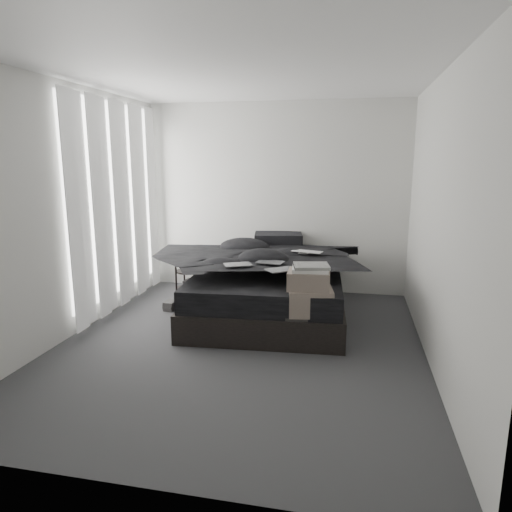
% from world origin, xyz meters
% --- Properties ---
extents(floor, '(3.60, 4.20, 0.01)m').
position_xyz_m(floor, '(0.00, 0.00, 0.00)').
color(floor, '#353538').
rests_on(floor, ground).
extents(ceiling, '(3.60, 4.20, 0.01)m').
position_xyz_m(ceiling, '(0.00, 0.00, 2.60)').
color(ceiling, white).
rests_on(ceiling, ground).
extents(wall_back, '(3.60, 0.01, 2.60)m').
position_xyz_m(wall_back, '(0.00, 2.10, 1.30)').
color(wall_back, silver).
rests_on(wall_back, ground).
extents(wall_front, '(3.60, 0.01, 2.60)m').
position_xyz_m(wall_front, '(0.00, -2.10, 1.30)').
color(wall_front, silver).
rests_on(wall_front, ground).
extents(wall_left, '(0.01, 4.20, 2.60)m').
position_xyz_m(wall_left, '(-1.80, 0.00, 1.30)').
color(wall_left, silver).
rests_on(wall_left, ground).
extents(wall_right, '(0.01, 4.20, 2.60)m').
position_xyz_m(wall_right, '(1.80, 0.00, 1.30)').
color(wall_right, silver).
rests_on(wall_right, ground).
extents(window_left, '(0.02, 2.00, 2.30)m').
position_xyz_m(window_left, '(-1.78, 0.90, 1.35)').
color(window_left, white).
rests_on(window_left, wall_left).
extents(curtain_left, '(0.06, 2.12, 2.48)m').
position_xyz_m(curtain_left, '(-1.73, 0.90, 1.28)').
color(curtain_left, white).
rests_on(curtain_left, wall_left).
extents(bed, '(1.86, 2.37, 0.31)m').
position_xyz_m(bed, '(0.12, 1.02, 0.15)').
color(bed, black).
rests_on(bed, floor).
extents(mattress, '(1.79, 2.30, 0.24)m').
position_xyz_m(mattress, '(0.12, 1.02, 0.43)').
color(mattress, black).
rests_on(mattress, bed).
extents(duvet, '(1.80, 2.04, 0.26)m').
position_xyz_m(duvet, '(0.12, 0.97, 0.68)').
color(duvet, black).
rests_on(duvet, mattress).
extents(pillow_lower, '(0.71, 0.51, 0.15)m').
position_xyz_m(pillow_lower, '(0.01, 1.89, 0.63)').
color(pillow_lower, black).
rests_on(pillow_lower, mattress).
extents(pillow_upper, '(0.70, 0.54, 0.14)m').
position_xyz_m(pillow_upper, '(0.08, 1.88, 0.78)').
color(pillow_upper, black).
rests_on(pillow_upper, pillow_lower).
extents(laptop, '(0.41, 0.32, 0.03)m').
position_xyz_m(laptop, '(0.53, 1.10, 0.83)').
color(laptop, silver).
rests_on(laptop, duvet).
extents(comic_a, '(0.34, 0.29, 0.01)m').
position_xyz_m(comic_a, '(-0.12, 0.40, 0.82)').
color(comic_a, black).
rests_on(comic_a, duvet).
extents(comic_b, '(0.31, 0.23, 0.01)m').
position_xyz_m(comic_b, '(0.20, 0.58, 0.82)').
color(comic_b, black).
rests_on(comic_b, duvet).
extents(comic_c, '(0.34, 0.32, 0.01)m').
position_xyz_m(comic_c, '(0.37, 0.27, 0.83)').
color(comic_c, black).
rests_on(comic_c, duvet).
extents(side_stand, '(0.36, 0.36, 0.65)m').
position_xyz_m(side_stand, '(-0.95, 1.20, 0.32)').
color(side_stand, black).
rests_on(side_stand, floor).
extents(papers, '(0.27, 0.22, 0.01)m').
position_xyz_m(papers, '(-0.95, 1.19, 0.65)').
color(papers, white).
rests_on(papers, side_stand).
extents(floor_books, '(0.14, 0.19, 0.12)m').
position_xyz_m(floor_books, '(-1.11, 0.89, 0.06)').
color(floor_books, black).
rests_on(floor_books, floor).
extents(box_lower, '(0.49, 0.40, 0.34)m').
position_xyz_m(box_lower, '(0.68, 0.13, 0.17)').
color(box_lower, '#242424').
rests_on(box_lower, floor).
extents(box_mid, '(0.47, 0.40, 0.26)m').
position_xyz_m(box_mid, '(0.69, 0.12, 0.46)').
color(box_mid, '#6F6157').
rests_on(box_mid, box_lower).
extents(box_upper, '(0.42, 0.34, 0.18)m').
position_xyz_m(box_upper, '(0.67, 0.13, 0.68)').
color(box_upper, '#6F6157').
rests_on(box_upper, box_mid).
extents(art_book_white, '(0.37, 0.31, 0.03)m').
position_xyz_m(art_book_white, '(0.68, 0.13, 0.79)').
color(art_book_white, silver).
rests_on(art_book_white, box_upper).
extents(art_book_snake, '(0.38, 0.33, 0.03)m').
position_xyz_m(art_book_snake, '(0.69, 0.12, 0.82)').
color(art_book_snake, silver).
rests_on(art_book_snake, art_book_white).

